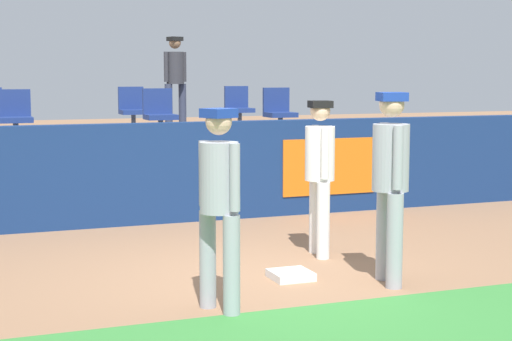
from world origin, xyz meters
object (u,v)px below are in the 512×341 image
(first_base, at_px, (291,275))
(player_coach_visitor, at_px, (390,174))
(seat_front_center, at_px, (159,112))
(spectator_capped, at_px, (175,76))
(seat_front_right, at_px, (279,110))
(player_fielder_home, at_px, (320,167))
(seat_back_center, at_px, (132,108))
(player_runner_visitor, at_px, (219,195))
(seat_back_right, at_px, (238,106))
(seat_front_left, at_px, (15,115))

(first_base, height_order, player_coach_visitor, player_coach_visitor)
(seat_front_center, relative_size, spectator_capped, 0.47)
(player_coach_visitor, relative_size, seat_front_right, 2.26)
(player_fielder_home, distance_m, spectator_capped, 7.11)
(first_base, xyz_separation_m, seat_front_center, (-0.10, 4.98, 1.44))
(first_base, bearing_deg, seat_back_center, 91.20)
(player_coach_visitor, xyz_separation_m, seat_back_center, (-0.98, 7.30, 0.38))
(player_runner_visitor, relative_size, seat_back_center, 2.12)
(seat_front_center, height_order, spectator_capped, spectator_capped)
(seat_back_right, relative_size, spectator_capped, 0.47)
(player_coach_visitor, height_order, seat_front_center, player_coach_visitor)
(seat_front_right, relative_size, seat_back_center, 1.00)
(first_base, height_order, player_runner_visitor, player_runner_visitor)
(player_fielder_home, bearing_deg, seat_back_center, -162.32)
(seat_back_center, relative_size, spectator_capped, 0.47)
(seat_front_right, distance_m, seat_front_left, 4.19)
(player_fielder_home, height_order, spectator_capped, spectator_capped)
(first_base, height_order, seat_front_right, seat_front_right)
(player_runner_visitor, bearing_deg, seat_front_left, 169.46)
(spectator_capped, bearing_deg, seat_front_left, 24.67)
(player_fielder_home, xyz_separation_m, player_runner_visitor, (-1.76, -1.69, 0.01))
(seat_front_right, bearing_deg, seat_back_center, 138.78)
(first_base, xyz_separation_m, spectator_capped, (0.95, 7.92, 1.99))
(player_coach_visitor, distance_m, seat_back_center, 7.37)
(player_runner_visitor, xyz_separation_m, player_coach_visitor, (1.86, 0.30, 0.07))
(player_fielder_home, xyz_separation_m, seat_front_right, (1.18, 4.10, 0.45))
(seat_back_center, bearing_deg, player_fielder_home, -81.58)
(first_base, relative_size, spectator_capped, 0.23)
(seat_front_right, relative_size, spectator_capped, 0.47)
(first_base, relative_size, player_coach_visitor, 0.21)
(seat_back_center, bearing_deg, seat_back_right, 0.00)
(player_fielder_home, relative_size, seat_back_right, 2.11)
(player_coach_visitor, distance_m, seat_front_right, 5.61)
(seat_front_right, bearing_deg, seat_front_center, 180.00)
(first_base, bearing_deg, seat_front_left, 114.54)
(seat_front_center, bearing_deg, first_base, -88.81)
(player_runner_visitor, height_order, player_coach_visitor, player_coach_visitor)
(seat_front_center, bearing_deg, seat_front_right, -0.00)
(seat_front_center, bearing_deg, seat_back_right, 42.75)
(player_runner_visitor, bearing_deg, seat_front_right, 130.41)
(seat_front_right, distance_m, spectator_capped, 3.14)
(first_base, distance_m, seat_front_center, 5.19)
(player_runner_visitor, height_order, seat_front_right, seat_front_right)
(seat_back_right, height_order, seat_back_center, same)
(seat_back_right, height_order, seat_front_left, same)
(player_runner_visitor, distance_m, seat_front_left, 5.94)
(seat_front_center, xyz_separation_m, seat_back_center, (-0.04, 1.80, -0.00))
(first_base, bearing_deg, player_runner_visitor, -141.73)
(first_base, distance_m, seat_back_right, 7.18)
(seat_front_center, relative_size, seat_front_right, 1.00)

